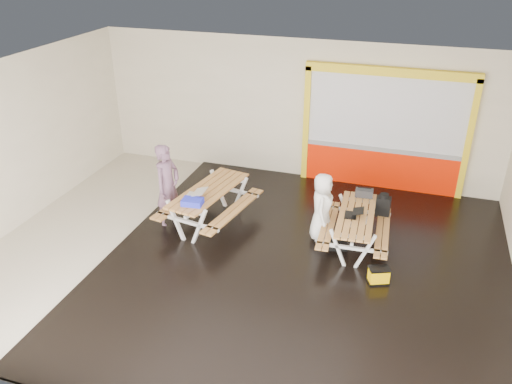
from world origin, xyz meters
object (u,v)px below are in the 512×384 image
(fluke_bag, at_px, (379,276))
(person_right, at_px, (322,207))
(blue_pouch, at_px, (192,202))
(person_left, at_px, (168,186))
(laptop_right, at_px, (353,214))
(laptop_left, at_px, (195,195))
(backpack, at_px, (383,205))
(toolbox, at_px, (364,193))
(dark_case, at_px, (336,244))
(picnic_table_left, at_px, (209,198))
(picnic_table_right, at_px, (356,222))

(fluke_bag, bearing_deg, person_right, 138.98)
(person_right, relative_size, blue_pouch, 3.50)
(person_left, relative_size, laptop_right, 4.85)
(person_right, bearing_deg, blue_pouch, 102.02)
(laptop_left, relative_size, laptop_right, 1.17)
(backpack, bearing_deg, toolbox, 163.54)
(person_right, height_order, laptop_left, person_right)
(blue_pouch, bearing_deg, backpack, 21.97)
(dark_case, bearing_deg, person_right, 151.66)
(picnic_table_left, xyz_separation_m, person_left, (-0.84, -0.21, 0.25))
(laptop_left, bearing_deg, person_left, 164.00)
(fluke_bag, bearing_deg, blue_pouch, 175.03)
(fluke_bag, bearing_deg, laptop_left, 170.75)
(picnic_table_right, bearing_deg, laptop_left, -171.74)
(picnic_table_left, distance_m, laptop_left, 0.51)
(laptop_left, height_order, laptop_right, laptop_left)
(laptop_left, distance_m, fluke_bag, 3.93)
(picnic_table_left, xyz_separation_m, backpack, (3.54, 0.73, 0.04))
(picnic_table_right, xyz_separation_m, person_left, (-3.93, -0.26, 0.32))
(picnic_table_left, bearing_deg, laptop_right, -0.63)
(person_left, height_order, toolbox, person_left)
(picnic_table_left, height_order, fluke_bag, picnic_table_left)
(picnic_table_left, distance_m, toolbox, 3.25)
(laptop_right, height_order, toolbox, toolbox)
(person_left, relative_size, blue_pouch, 4.60)
(picnic_table_right, bearing_deg, person_left, -176.19)
(person_right, xyz_separation_m, blue_pouch, (-2.45, -0.80, 0.12))
(picnic_table_left, bearing_deg, backpack, 11.69)
(person_right, xyz_separation_m, laptop_right, (0.64, -0.12, 0.02))
(picnic_table_left, distance_m, dark_case, 2.83)
(picnic_table_right, distance_m, person_left, 3.95)
(fluke_bag, bearing_deg, backpack, 94.75)
(laptop_left, xyz_separation_m, fluke_bag, (3.82, -0.62, -0.72))
(blue_pouch, bearing_deg, fluke_bag, -4.97)
(toolbox, xyz_separation_m, fluke_bag, (0.56, -1.90, -0.66))
(person_left, xyz_separation_m, dark_case, (3.61, 0.10, -0.78))
(person_left, bearing_deg, toolbox, -64.31)
(picnic_table_left, relative_size, laptop_left, 5.34)
(laptop_left, distance_m, dark_case, 3.02)
(blue_pouch, distance_m, fluke_bag, 3.82)
(person_right, xyz_separation_m, laptop_left, (-2.53, -0.50, 0.12))
(laptop_left, xyz_separation_m, backpack, (3.67, 1.15, -0.22))
(person_right, distance_m, blue_pouch, 2.58)
(fluke_bag, bearing_deg, person_left, 169.66)
(dark_case, bearing_deg, backpack, 47.82)
(person_left, distance_m, fluke_bag, 4.66)
(backpack, bearing_deg, person_left, -167.82)
(toolbox, distance_m, dark_case, 1.27)
(person_left, xyz_separation_m, laptop_right, (3.88, 0.18, -0.09))
(picnic_table_right, xyz_separation_m, backpack, (0.45, 0.68, 0.11))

